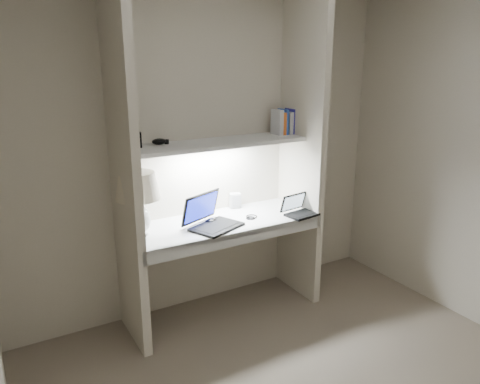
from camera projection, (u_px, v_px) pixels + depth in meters
back_wall at (206, 153)px, 3.66m from camera, size 3.20×0.01×2.50m
alcove_panel_left at (124, 171)px, 3.08m from camera, size 0.06×0.55×2.50m
alcove_panel_right at (302, 149)px, 3.78m from camera, size 0.06×0.55×2.50m
desk at (223, 223)px, 3.57m from camera, size 1.40×0.55×0.04m
desk_apron at (240, 238)px, 3.36m from camera, size 1.46×0.03×0.10m
shelf at (216, 144)px, 3.48m from camera, size 1.40×0.36×0.03m
strip_light at (216, 146)px, 3.49m from camera, size 0.60×0.04×0.02m
table_lamp at (138, 193)px, 3.19m from camera, size 0.31×0.31×0.45m
laptop_main at (211, 219)px, 3.43m from camera, size 0.45×0.43×0.24m
laptop_netbook at (299, 210)px, 3.69m from camera, size 0.27×0.25×0.16m
speaker at (235, 201)px, 3.85m from camera, size 0.10×0.08×0.12m
mouse at (211, 221)px, 3.51m from camera, size 0.09×0.06×0.03m
cable_coil at (252, 216)px, 3.64m from camera, size 0.12×0.12×0.01m
sticky_note at (141, 235)px, 3.27m from camera, size 0.07×0.07×0.00m
book_row at (285, 122)px, 3.79m from camera, size 0.19×0.13×0.20m
shelf_box at (137, 140)px, 3.23m from camera, size 0.07×0.06×0.11m
shelf_gadget at (159, 142)px, 3.35m from camera, size 0.11×0.09×0.04m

